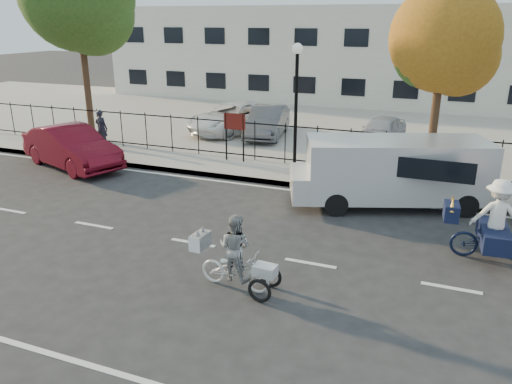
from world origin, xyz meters
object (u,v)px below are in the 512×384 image
at_px(zebra_trike, 235,260).
at_px(pedestrian, 101,128).
at_px(white_van, 392,170).
at_px(bull_bike, 493,228).
at_px(lamppost, 297,84).
at_px(lot_car_b, 234,118).
at_px(lot_car_d, 381,131).
at_px(red_sedan, 72,147).
at_px(lot_car_c, 267,122).

bearing_deg(zebra_trike, pedestrian, 52.90).
distance_m(white_van, pedestrian, 12.30).
height_order(bull_bike, white_van, white_van).
distance_m(lamppost, lot_car_b, 6.82).
bearing_deg(lot_car_d, lot_car_b, -169.99).
height_order(zebra_trike, lot_car_d, zebra_trike).
relative_size(bull_bike, white_van, 0.34).
distance_m(lamppost, bull_bike, 8.39).
xyz_separation_m(white_van, red_sedan, (-11.49, -0.21, -0.34)).
relative_size(lamppost, red_sedan, 0.94).
bearing_deg(white_van, zebra_trike, -130.87).
relative_size(red_sedan, lot_car_c, 1.13).
xyz_separation_m(red_sedan, lot_car_c, (5.18, 6.85, 0.06)).
xyz_separation_m(lamppost, red_sedan, (-7.82, -2.51, -2.35)).
xyz_separation_m(zebra_trike, lot_car_c, (-3.99, 12.71, 0.21)).
bearing_deg(lamppost, bull_bike, -38.93).
height_order(zebra_trike, lot_car_b, zebra_trike).
bearing_deg(red_sedan, pedestrian, 33.64).
height_order(zebra_trike, pedestrian, pedestrian).
xyz_separation_m(zebra_trike, lot_car_b, (-5.79, 13.02, 0.21)).
height_order(zebra_trike, white_van, white_van).
bearing_deg(lot_car_c, zebra_trike, -81.57).
distance_m(zebra_trike, lot_car_b, 14.25).
relative_size(bull_bike, lot_car_b, 0.42).
bearing_deg(lot_car_c, bull_bike, -55.49).
xyz_separation_m(lamppost, lot_car_d, (2.39, 4.65, -2.36)).
xyz_separation_m(white_van, lot_car_d, (-1.28, 6.95, -0.35)).
relative_size(zebra_trike, white_van, 0.31).
xyz_separation_m(bull_bike, pedestrian, (-14.68, 5.06, 0.16)).
distance_m(bull_bike, lot_car_c, 12.95).
height_order(pedestrian, lot_car_b, pedestrian).
distance_m(zebra_trike, white_van, 6.53).
relative_size(zebra_trike, lot_car_d, 0.53).
bearing_deg(lamppost, red_sedan, -162.18).
height_order(lamppost, lot_car_d, lamppost).
relative_size(lamppost, bull_bike, 2.07).
relative_size(white_van, red_sedan, 1.31).
height_order(lamppost, zebra_trike, lamppost).
distance_m(zebra_trike, lot_car_c, 13.32).
relative_size(red_sedan, pedestrian, 2.98).
bearing_deg(white_van, lamppost, 127.98).
distance_m(lamppost, pedestrian, 8.69).
xyz_separation_m(lamppost, pedestrian, (-8.41, 0.00, -2.19)).
bearing_deg(white_van, lot_car_b, 119.56).
xyz_separation_m(lot_car_c, lot_car_d, (5.04, 0.32, -0.08)).
bearing_deg(lot_car_b, lot_car_d, 19.35).
bearing_deg(lot_car_c, pedestrian, -152.08).
height_order(red_sedan, lot_car_c, red_sedan).
height_order(lamppost, bull_bike, lamppost).
height_order(pedestrian, lot_car_c, pedestrian).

